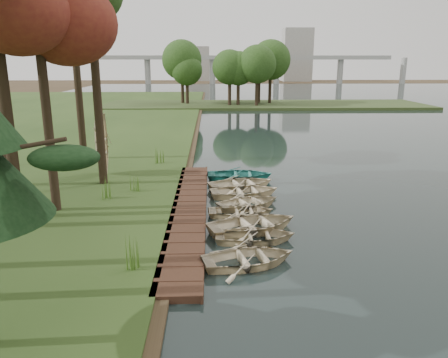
{
  "coord_description": "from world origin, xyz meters",
  "views": [
    {
      "loc": [
        -0.54,
        -19.39,
        6.92
      ],
      "look_at": [
        0.07,
        0.82,
        1.45
      ],
      "focal_mm": 35.0,
      "sensor_mm": 36.0,
      "label": 1
    }
  ],
  "objects_px": {
    "rowboat_1": "(255,234)",
    "stored_rowboat": "(106,168)",
    "boardwalk": "(189,211)",
    "rowboat_0": "(249,256)",
    "rowboat_2": "(253,222)"
  },
  "relations": [
    {
      "from": "boardwalk",
      "to": "rowboat_1",
      "type": "distance_m",
      "value": 4.46
    },
    {
      "from": "boardwalk",
      "to": "rowboat_0",
      "type": "distance_m",
      "value": 6.0
    },
    {
      "from": "rowboat_0",
      "to": "rowboat_2",
      "type": "xyz_separation_m",
      "value": [
        0.45,
        3.12,
        0.06
      ]
    },
    {
      "from": "rowboat_2",
      "to": "stored_rowboat",
      "type": "distance_m",
      "value": 12.01
    },
    {
      "from": "rowboat_0",
      "to": "stored_rowboat",
      "type": "xyz_separation_m",
      "value": [
        -7.69,
        11.96,
        0.28
      ]
    },
    {
      "from": "rowboat_2",
      "to": "rowboat_0",
      "type": "bearing_deg",
      "value": 152.08
    },
    {
      "from": "rowboat_0",
      "to": "rowboat_2",
      "type": "height_order",
      "value": "rowboat_2"
    },
    {
      "from": "rowboat_1",
      "to": "stored_rowboat",
      "type": "height_order",
      "value": "stored_rowboat"
    },
    {
      "from": "stored_rowboat",
      "to": "rowboat_2",
      "type": "bearing_deg",
      "value": -140.21
    },
    {
      "from": "rowboat_1",
      "to": "stored_rowboat",
      "type": "xyz_separation_m",
      "value": [
        -8.09,
        9.94,
        0.3
      ]
    },
    {
      "from": "boardwalk",
      "to": "stored_rowboat",
      "type": "bearing_deg",
      "value": 129.67
    },
    {
      "from": "rowboat_0",
      "to": "stored_rowboat",
      "type": "bearing_deg",
      "value": 18.91
    },
    {
      "from": "boardwalk",
      "to": "rowboat_0",
      "type": "bearing_deg",
      "value": -66.97
    },
    {
      "from": "boardwalk",
      "to": "rowboat_1",
      "type": "xyz_separation_m",
      "value": [
        2.75,
        -3.5,
        0.23
      ]
    },
    {
      "from": "stored_rowboat",
      "to": "boardwalk",
      "type": "bearing_deg",
      "value": -143.16
    }
  ]
}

